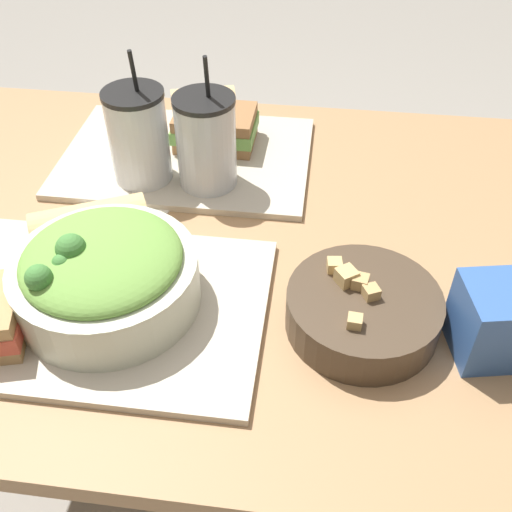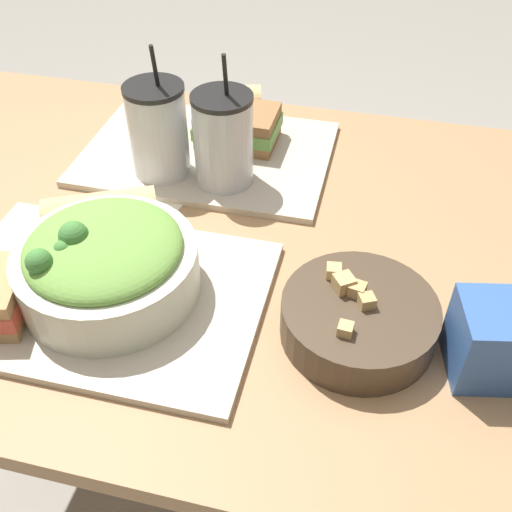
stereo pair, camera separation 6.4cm
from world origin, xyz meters
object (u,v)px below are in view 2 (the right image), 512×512
Objects in this scene: sandwich_far at (238,126)px; napkin_folded at (128,211)px; drink_cup_red at (223,142)px; soup_bowl at (358,318)px; baguette_near at (103,215)px; baguette_far at (231,104)px; drink_cup_dark at (158,133)px; salad_bowl at (106,263)px.

napkin_folded is at bearing -117.36° from sandwich_far.
sandwich_far is at bearing 94.31° from drink_cup_red.
soup_bowl is at bearing -56.06° from sandwich_far.
soup_bowl is 1.12× the size of baguette_near.
baguette_near is at bearing -126.94° from drink_cup_red.
sandwich_far is at bearing 123.30° from soup_bowl.
baguette_far is at bearing 115.55° from sandwich_far.
drink_cup_dark reaches higher than drink_cup_red.
drink_cup_red is 1.36× the size of napkin_folded.
salad_bowl is 1.22× the size of soup_bowl.
salad_bowl reaches higher than soup_bowl.
drink_cup_red is at bearing 74.79° from salad_bowl.
sandwich_far is 0.17m from drink_cup_dark.
salad_bowl is 0.31m from drink_cup_red.
drink_cup_red is (0.01, -0.13, 0.04)m from sandwich_far.
soup_bowl is 1.21× the size of napkin_folded.
baguette_near is 0.39m from baguette_far.
drink_cup_red is at bearing 176.41° from baguette_far.
drink_cup_dark reaches higher than soup_bowl.
drink_cup_dark reaches higher than baguette_far.
baguette_near is at bearing -97.62° from drink_cup_dark.
soup_bowl is 0.49m from sandwich_far.
salad_bowl is 0.13m from baguette_near.
salad_bowl reaches higher than baguette_far.
drink_cup_red is at bearing 0.00° from drink_cup_dark.
drink_cup_red is (0.11, 0.00, -0.00)m from drink_cup_dark.
salad_bowl is 1.82× the size of baguette_far.
drink_cup_red reaches higher than baguette_near.
baguette_near reaches higher than soup_bowl.
napkin_folded is (-0.40, 0.18, -0.03)m from soup_bowl.
baguette_far is (-0.03, 0.07, 0.00)m from sandwich_far.
soup_bowl is 0.39m from drink_cup_red.
salad_bowl is at bearing 159.77° from baguette_far.
drink_cup_dark is (0.02, 0.18, 0.04)m from baguette_near.
soup_bowl is at bearing -37.39° from drink_cup_dark.
salad_bowl is at bearing -83.63° from drink_cup_dark.
soup_bowl reaches higher than napkin_folded.
drink_cup_dark is (-0.07, -0.20, 0.04)m from baguette_far.
drink_cup_red is (-0.26, 0.29, 0.06)m from soup_bowl.
salad_bowl is at bearing -105.21° from drink_cup_red.
drink_cup_dark is (-0.37, 0.29, 0.06)m from soup_bowl.
soup_bowl is (0.34, 0.01, -0.03)m from salad_bowl.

